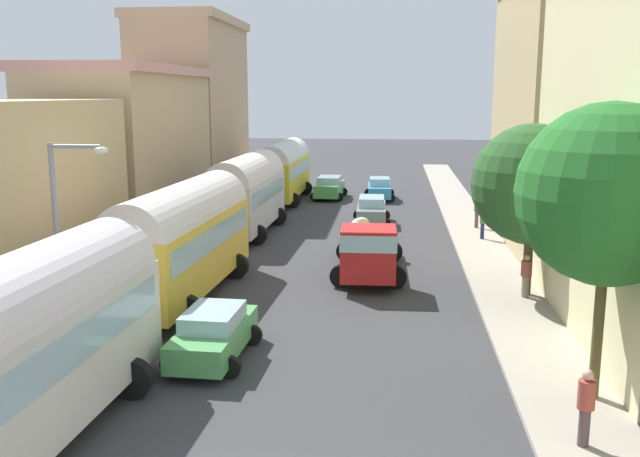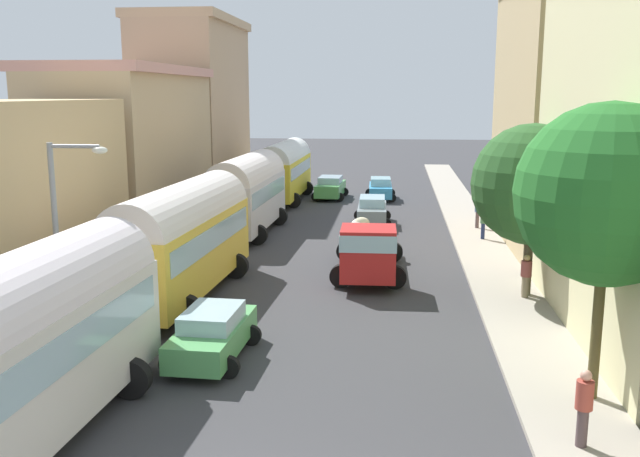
# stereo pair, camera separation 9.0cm
# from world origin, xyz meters

# --- Properties ---
(ground_plane) EXTENTS (154.00, 154.00, 0.00)m
(ground_plane) POSITION_xyz_m (0.00, 27.00, 0.00)
(ground_plane) COLOR #363538
(sidewalk_left) EXTENTS (2.50, 70.00, 0.14)m
(sidewalk_left) POSITION_xyz_m (-7.25, 27.00, 0.07)
(sidewalk_left) COLOR #AEA69D
(sidewalk_left) RESTS_ON ground
(sidewalk_right) EXTENTS (2.50, 70.00, 0.14)m
(sidewalk_right) POSITION_xyz_m (7.25, 27.00, 0.07)
(sidewalk_right) COLOR #9F9688
(sidewalk_right) RESTS_ON ground
(building_left_2) EXTENTS (6.27, 12.86, 8.84)m
(building_left_2) POSITION_xyz_m (-11.35, 25.61, 4.44)
(building_left_2) COLOR tan
(building_left_2) RESTS_ON ground
(building_left_3) EXTENTS (6.16, 11.34, 12.60)m
(building_left_3) POSITION_xyz_m (-11.30, 38.01, 6.33)
(building_left_3) COLOR tan
(building_left_3) RESTS_ON ground
(building_right_2) EXTENTS (6.28, 12.15, 13.42)m
(building_right_2) POSITION_xyz_m (11.35, 24.40, 6.74)
(building_right_2) COLOR tan
(building_right_2) RESTS_ON ground
(parked_bus_0) EXTENTS (3.52, 9.75, 4.23)m
(parked_bus_0) POSITION_xyz_m (-4.61, 2.08, 2.36)
(parked_bus_0) COLOR silver
(parked_bus_0) RESTS_ON ground
(parked_bus_1) EXTENTS (3.56, 9.61, 4.23)m
(parked_bus_1) POSITION_xyz_m (-4.62, 13.46, 2.35)
(parked_bus_1) COLOR gold
(parked_bus_1) RESTS_ON ground
(parked_bus_2) EXTENTS (3.49, 8.58, 4.22)m
(parked_bus_2) POSITION_xyz_m (-4.79, 25.33, 2.33)
(parked_bus_2) COLOR silver
(parked_bus_2) RESTS_ON ground
(parked_bus_3) EXTENTS (3.31, 9.53, 4.14)m
(parked_bus_3) POSITION_xyz_m (-4.65, 36.91, 2.30)
(parked_bus_3) COLOR gold
(parked_bus_3) RESTS_ON ground
(cargo_truck_0) EXTENTS (3.08, 7.32, 2.43)m
(cargo_truck_0) POSITION_xyz_m (2.00, 16.78, 1.24)
(cargo_truck_0) COLOR #B31E1D
(cargo_truck_0) RESTS_ON ground
(car_0) EXTENTS (2.25, 4.31, 1.61)m
(car_0) POSITION_xyz_m (1.75, 28.69, 0.81)
(car_0) COLOR gray
(car_0) RESTS_ON ground
(car_1) EXTENTS (2.24, 3.96, 1.55)m
(car_1) POSITION_xyz_m (2.00, 38.27, 0.78)
(car_1) COLOR #3895CC
(car_1) RESTS_ON ground
(car_2) EXTENTS (2.30, 4.06, 1.47)m
(car_2) POSITION_xyz_m (-2.01, 7.72, 0.75)
(car_2) COLOR #4E9954
(car_2) RESTS_ON ground
(car_3) EXTENTS (2.44, 4.37, 1.58)m
(car_3) POSITION_xyz_m (-1.58, 38.40, 0.80)
(car_3) COLOR #4F9D50
(car_3) RESTS_ON ground
(pedestrian_0) EXTENTS (0.33, 0.33, 1.86)m
(pedestrian_0) POSITION_xyz_m (7.55, 27.61, 1.08)
(pedestrian_0) COLOR brown
(pedestrian_0) RESTS_ON ground
(pedestrian_1) EXTENTS (0.40, 0.40, 1.79)m
(pedestrian_1) POSITION_xyz_m (7.50, 24.63, 1.04)
(pedestrian_1) COLOR #1E294E
(pedestrian_1) RESTS_ON ground
(pedestrian_2) EXTENTS (0.51, 0.51, 1.83)m
(pedestrian_2) POSITION_xyz_m (7.03, 3.49, 1.05)
(pedestrian_2) COLOR #503F41
(pedestrian_2) RESTS_ON ground
(pedestrian_3) EXTENTS (0.54, 0.54, 1.72)m
(pedestrian_3) POSITION_xyz_m (7.80, 14.40, 0.97)
(pedestrian_3) COLOR #7D7055
(pedestrian_3) RESTS_ON ground
(streetlamp_near) EXTENTS (1.74, 0.28, 6.08)m
(streetlamp_near) POSITION_xyz_m (-6.26, 7.86, 3.66)
(streetlamp_near) COLOR gray
(streetlamp_near) RESTS_ON ground
(roadside_tree_0) EXTENTS (4.27, 4.27, 7.26)m
(roadside_tree_0) POSITION_xyz_m (7.90, 5.98, 5.12)
(roadside_tree_0) COLOR brown
(roadside_tree_0) RESTS_ON ground
(roadside_tree_1) EXTENTS (4.35, 4.35, 6.39)m
(roadside_tree_1) POSITION_xyz_m (7.90, 14.80, 4.21)
(roadside_tree_1) COLOR brown
(roadside_tree_1) RESTS_ON ground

